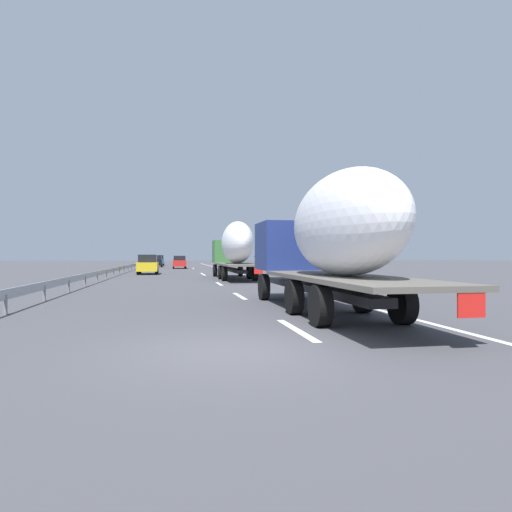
{
  "coord_description": "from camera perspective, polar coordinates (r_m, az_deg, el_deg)",
  "views": [
    {
      "loc": [
        -8.14,
        1.09,
        1.75
      ],
      "look_at": [
        21.86,
        -4.58,
        1.76
      ],
      "focal_mm": 31.08,
      "sensor_mm": 36.0,
      "label": 1
    }
  ],
  "objects": [
    {
      "name": "guardrail_median",
      "position": [
        51.39,
        -16.18,
        -1.32
      ],
      "size": [
        94.0,
        0.1,
        0.76
      ],
      "color": "#9EA0A5",
      "rests_on": "ground_plane"
    },
    {
      "name": "car_yellow_coupe",
      "position": [
        44.12,
        -13.74,
        -1.05
      ],
      "size": [
        4.7,
        1.9,
        1.89
      ],
      "color": "gold",
      "rests_on": "ground_plane"
    },
    {
      "name": "tree_4",
      "position": [
        37.97,
        10.39,
        3.44
      ],
      "size": [
        3.35,
        3.35,
        6.77
      ],
      "color": "#472D19",
      "rests_on": "ground_plane"
    },
    {
      "name": "truck_lead",
      "position": [
        33.87,
        -2.73,
        1.13
      ],
      "size": [
        12.83,
        2.55,
        4.3
      ],
      "color": "#387038",
      "rests_on": "ground_plane"
    },
    {
      "name": "edge_line_right",
      "position": [
        53.58,
        -3.62,
        -1.88
      ],
      "size": [
        110.0,
        0.2,
        0.01
      ],
      "primitive_type": "cube",
      "color": "white",
      "rests_on": "ground_plane"
    },
    {
      "name": "lane_stripe_2",
      "position": [
        28.03,
        -4.77,
        -3.58
      ],
      "size": [
        3.2,
        0.2,
        0.01
      ],
      "primitive_type": "cube",
      "color": "white",
      "rests_on": "ground_plane"
    },
    {
      "name": "lane_stripe_3",
      "position": [
        41.77,
        -6.72,
        -2.41
      ],
      "size": [
        3.2,
        0.2,
        0.01
      ],
      "primitive_type": "cube",
      "color": "white",
      "rests_on": "ground_plane"
    },
    {
      "name": "ground_plane",
      "position": [
        48.19,
        -9.39,
        -2.1
      ],
      "size": [
        260.0,
        260.0,
        0.0
      ],
      "primitive_type": "plane",
      "color": "#424247"
    },
    {
      "name": "tree_3",
      "position": [
        60.29,
        1.29,
        1.86
      ],
      "size": [
        3.32,
        3.32,
        5.9
      ],
      "color": "#472D19",
      "rests_on": "ground_plane"
    },
    {
      "name": "car_black_suv",
      "position": [
        73.22,
        -12.71,
        -0.64
      ],
      "size": [
        4.13,
        1.89,
        1.91
      ],
      "color": "black",
      "rests_on": "ground_plane"
    },
    {
      "name": "lane_stripe_4",
      "position": [
        44.53,
        -6.97,
        -2.26
      ],
      "size": [
        3.2,
        0.2,
        0.01
      ],
      "primitive_type": "cube",
      "color": "white",
      "rests_on": "ground_plane"
    },
    {
      "name": "car_red_compact",
      "position": [
        63.43,
        -9.83,
        -0.77
      ],
      "size": [
        4.7,
        1.85,
        1.8
      ],
      "color": "red",
      "rests_on": "ground_plane"
    },
    {
      "name": "tree_0",
      "position": [
        90.98,
        -3.5,
        1.37
      ],
      "size": [
        3.39,
        3.39,
        6.24
      ],
      "color": "#472D19",
      "rests_on": "ground_plane"
    },
    {
      "name": "lane_stripe_1",
      "position": [
        19.46,
        -2.12,
        -5.16
      ],
      "size": [
        3.2,
        0.2,
        0.01
      ],
      "primitive_type": "cube",
      "color": "white",
      "rests_on": "ground_plane"
    },
    {
      "name": "tree_2",
      "position": [
        97.92,
        -2.24,
        1.53
      ],
      "size": [
        3.82,
        3.82,
        7.37
      ],
      "color": "#472D19",
      "rests_on": "ground_plane"
    },
    {
      "name": "tree_1",
      "position": [
        67.27,
        1.75,
        1.56
      ],
      "size": [
        3.9,
        3.9,
        5.82
      ],
      "color": "#472D19",
      "rests_on": "ground_plane"
    },
    {
      "name": "lane_stripe_5",
      "position": [
        63.79,
        -8.09,
        -1.58
      ],
      "size": [
        3.2,
        0.2,
        0.01
      ],
      "primitive_type": "cube",
      "color": "white",
      "rests_on": "ground_plane"
    },
    {
      "name": "lane_stripe_0",
      "position": [
        10.69,
        5.2,
        -9.41
      ],
      "size": [
        3.2,
        0.2,
        0.01
      ],
      "primitive_type": "cube",
      "color": "white",
      "rests_on": "ground_plane"
    },
    {
      "name": "car_blue_sedan",
      "position": [
        85.74,
        -12.34,
        -0.54
      ],
      "size": [
        4.03,
        1.76,
        1.94
      ],
      "color": "#28479E",
      "rests_on": "ground_plane"
    },
    {
      "name": "truck_trailing",
      "position": [
        13.73,
        9.29,
        2.53
      ],
      "size": [
        12.48,
        2.55,
        4.12
      ],
      "color": "navy",
      "rests_on": "ground_plane"
    },
    {
      "name": "road_sign",
      "position": [
        52.69,
        -2.19,
        0.38
      ],
      "size": [
        0.1,
        0.9,
        3.05
      ],
      "color": "gray",
      "rests_on": "ground_plane"
    }
  ]
}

